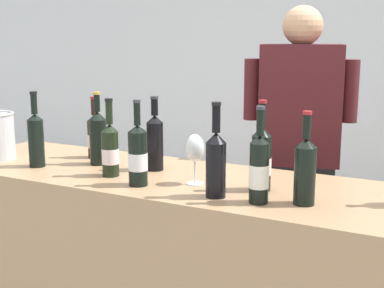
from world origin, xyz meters
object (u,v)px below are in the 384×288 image
(wine_bottle_5, at_px, (98,136))
(wine_bottle_8, at_px, (261,159))
(wine_bottle_4, at_px, (155,141))
(person_server, at_px, (297,182))
(wine_bottle_0, at_px, (110,149))
(wine_bottle_9, at_px, (259,169))
(wine_bottle_2, at_px, (216,162))
(wine_bottle_10, at_px, (305,169))
(wine_bottle_3, at_px, (95,136))
(wine_bottle_6, at_px, (138,155))
(wine_glass, at_px, (195,150))
(wine_bottle_1, at_px, (36,138))

(wine_bottle_5, relative_size, wine_bottle_8, 0.96)
(wine_bottle_4, height_order, person_server, person_server)
(wine_bottle_0, relative_size, wine_bottle_9, 0.95)
(wine_bottle_2, xyz_separation_m, wine_bottle_5, (-0.71, 0.22, -0.00))
(wine_bottle_10, bearing_deg, person_server, 108.01)
(wine_bottle_3, relative_size, wine_bottle_9, 0.86)
(wine_bottle_9, xyz_separation_m, person_server, (-0.10, 0.83, -0.26))
(wine_bottle_4, height_order, wine_bottle_6, wine_bottle_6)
(wine_bottle_9, bearing_deg, wine_bottle_8, 107.61)
(wine_bottle_6, relative_size, wine_bottle_8, 0.98)
(wine_bottle_0, xyz_separation_m, person_server, (0.59, 0.77, -0.26))
(wine_bottle_0, relative_size, wine_bottle_6, 0.96)
(wine_bottle_8, bearing_deg, wine_bottle_0, -172.23)
(wine_glass, bearing_deg, wine_bottle_5, 169.72)
(wine_bottle_0, xyz_separation_m, wine_bottle_1, (-0.40, -0.02, 0.02))
(wine_bottle_4, distance_m, person_server, 0.81)
(wine_bottle_0, relative_size, person_server, 0.19)
(wine_bottle_6, height_order, wine_glass, wine_bottle_6)
(wine_bottle_1, bearing_deg, wine_bottle_5, 36.87)
(wine_bottle_8, bearing_deg, person_server, 94.48)
(wine_bottle_5, distance_m, wine_bottle_9, 0.90)
(wine_bottle_2, bearing_deg, wine_bottle_10, 11.33)
(wine_bottle_3, xyz_separation_m, wine_bottle_5, (0.10, -0.11, 0.02))
(wine_bottle_1, distance_m, person_server, 1.29)
(wine_bottle_0, bearing_deg, wine_glass, 7.41)
(wine_bottle_9, bearing_deg, wine_bottle_6, -179.74)
(wine_bottle_1, bearing_deg, wine_bottle_9, -2.71)
(wine_bottle_2, xyz_separation_m, wine_bottle_10, (0.32, 0.06, -0.01))
(wine_bottle_4, bearing_deg, wine_bottle_10, -14.36)
(wine_bottle_5, height_order, wine_bottle_6, wine_bottle_6)
(wine_bottle_0, distance_m, wine_bottle_10, 0.85)
(wine_bottle_1, relative_size, person_server, 0.20)
(person_server, bearing_deg, wine_bottle_4, -129.08)
(wine_bottle_1, bearing_deg, wine_bottle_2, -3.51)
(wine_bottle_8, distance_m, wine_bottle_10, 0.22)
(wine_bottle_6, bearing_deg, wine_bottle_1, 174.70)
(wine_bottle_10, relative_size, person_server, 0.20)
(wine_bottle_2, bearing_deg, wine_glass, 140.60)
(wine_bottle_6, bearing_deg, wine_bottle_4, 105.98)
(wine_glass, bearing_deg, wine_bottle_6, -148.00)
(wine_glass, bearing_deg, wine_bottle_9, -20.43)
(wine_bottle_9, height_order, person_server, person_server)
(wine_bottle_6, bearing_deg, person_server, 64.04)
(wine_bottle_2, height_order, wine_bottle_10, wine_bottle_2)
(wine_bottle_8, height_order, person_server, person_server)
(wine_glass, relative_size, person_server, 0.12)
(wine_bottle_3, bearing_deg, wine_bottle_4, -11.62)
(wine_glass, bearing_deg, wine_bottle_8, 8.28)
(wine_bottle_5, bearing_deg, wine_bottle_8, -4.30)
(wine_bottle_2, xyz_separation_m, wine_bottle_8, (0.12, 0.16, -0.01))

